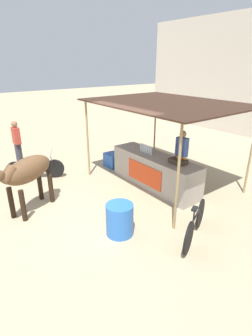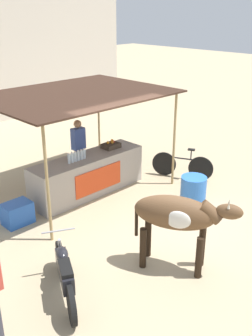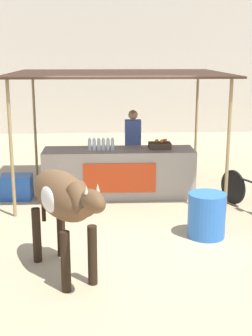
# 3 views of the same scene
# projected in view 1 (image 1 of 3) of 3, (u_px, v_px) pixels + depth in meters

# --- Properties ---
(ground_plane) EXTENTS (60.00, 60.00, 0.00)m
(ground_plane) POSITION_uv_depth(u_px,v_px,m) (90.00, 208.00, 6.69)
(ground_plane) COLOR tan
(stall_counter) EXTENTS (3.00, 0.82, 0.96)m
(stall_counter) POSITION_uv_depth(u_px,v_px,m) (154.00, 171.00, 7.74)
(stall_counter) COLOR #9E9389
(stall_counter) RESTS_ON ground
(stall_awning) EXTENTS (4.20, 3.20, 2.45)m
(stall_awning) POSITION_uv_depth(u_px,v_px,m) (165.00, 105.00, 7.20)
(stall_awning) COLOR #382319
(stall_awning) RESTS_ON ground
(water_bottle_row) EXTENTS (0.52, 0.07, 0.25)m
(water_bottle_row) POSITION_uv_depth(u_px,v_px,m) (146.00, 149.00, 7.74)
(water_bottle_row) COLOR silver
(water_bottle_row) RESTS_ON stall_counter
(fruit_crate) EXTENTS (0.44, 0.32, 0.18)m
(fruit_crate) POSITION_uv_depth(u_px,v_px,m) (178.00, 161.00, 6.94)
(fruit_crate) COLOR #3F3326
(fruit_crate) RESTS_ON stall_counter
(vendor_behind_counter) EXTENTS (0.34, 0.22, 1.65)m
(vendor_behind_counter) POSITION_uv_depth(u_px,v_px,m) (181.00, 157.00, 7.78)
(vendor_behind_counter) COLOR #383842
(vendor_behind_counter) RESTS_ON ground
(cooler_box) EXTENTS (0.60, 0.44, 0.48)m
(cooler_box) POSITION_uv_depth(u_px,v_px,m) (113.00, 160.00, 9.28)
(cooler_box) COLOR blue
(cooler_box) RESTS_ON ground
(water_barrel) EXTENTS (0.59, 0.59, 0.71)m
(water_barrel) POSITION_uv_depth(u_px,v_px,m) (120.00, 219.00, 5.58)
(water_barrel) COLOR blue
(water_barrel) RESTS_ON ground
(cow) EXTENTS (1.19, 1.77, 1.44)m
(cow) POSITION_uv_depth(u_px,v_px,m) (26.00, 172.00, 6.22)
(cow) COLOR brown
(cow) RESTS_ON ground
(motorcycle_parked) EXTENTS (0.97, 1.63, 0.90)m
(motorcycle_parked) POSITION_uv_depth(u_px,v_px,m) (35.00, 166.00, 8.24)
(motorcycle_parked) COLOR black
(motorcycle_parked) RESTS_ON ground
(bicycle_leaning) EXTENTS (0.75, 1.52, 0.85)m
(bicycle_leaning) POSITION_uv_depth(u_px,v_px,m) (195.00, 224.00, 5.42)
(bicycle_leaning) COLOR black
(bicycle_leaning) RESTS_ON ground
(passerby_on_street) EXTENTS (0.34, 0.22, 1.65)m
(passerby_on_street) POSITION_uv_depth(u_px,v_px,m) (17.00, 144.00, 8.96)
(passerby_on_street) COLOR #383842
(passerby_on_street) RESTS_ON ground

